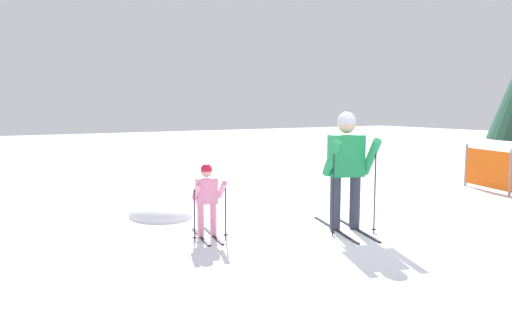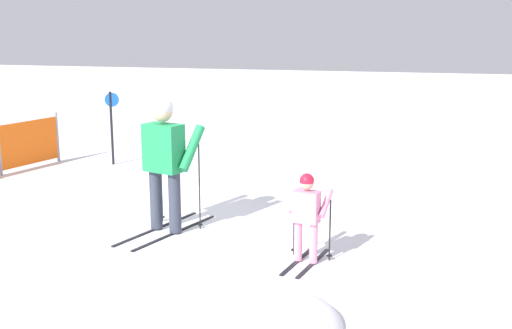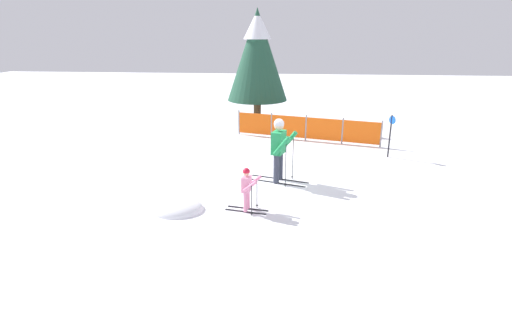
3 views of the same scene
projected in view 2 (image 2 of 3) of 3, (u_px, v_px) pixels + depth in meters
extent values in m
plane|color=white|center=(165.00, 225.00, 9.10)|extent=(60.00, 60.00, 0.00)
cube|color=black|center=(157.00, 228.00, 8.91)|extent=(1.68, 0.55, 0.02)
cube|color=black|center=(176.00, 232.00, 8.74)|extent=(1.68, 0.55, 0.02)
cylinder|color=#333847|center=(156.00, 199.00, 8.82)|extent=(0.17, 0.17, 0.83)
cylinder|color=#333847|center=(175.00, 203.00, 8.65)|extent=(0.17, 0.17, 0.83)
cube|color=#1E8C4C|center=(164.00, 148.00, 8.57)|extent=(0.43, 0.58, 0.64)
cylinder|color=#1E8C4C|center=(155.00, 143.00, 8.91)|extent=(0.52, 0.27, 0.60)
cylinder|color=#1E8C4C|center=(192.00, 148.00, 8.58)|extent=(0.52, 0.27, 0.60)
sphere|color=#D8AD8C|center=(162.00, 112.00, 8.47)|extent=(0.28, 0.28, 0.28)
sphere|color=silver|center=(162.00, 108.00, 8.46)|extent=(0.29, 0.29, 0.29)
cylinder|color=black|center=(161.00, 178.00, 9.13)|extent=(0.02, 0.02, 1.29)
cylinder|color=black|center=(163.00, 217.00, 9.26)|extent=(0.07, 0.07, 0.01)
cylinder|color=black|center=(199.00, 184.00, 8.79)|extent=(0.02, 0.02, 1.29)
cylinder|color=black|center=(200.00, 225.00, 8.92)|extent=(0.07, 0.07, 0.01)
cube|color=black|center=(298.00, 261.00, 7.71)|extent=(1.02, 0.24, 0.02)
cube|color=black|center=(313.00, 263.00, 7.62)|extent=(1.02, 0.24, 0.02)
cylinder|color=pink|center=(298.00, 241.00, 7.65)|extent=(0.10, 0.10, 0.49)
cylinder|color=pink|center=(313.00, 243.00, 7.57)|extent=(0.10, 0.10, 0.49)
cube|color=pink|center=(306.00, 207.00, 7.52)|extent=(0.23, 0.33, 0.38)
cylinder|color=pink|center=(296.00, 199.00, 7.72)|extent=(0.36, 0.14, 0.31)
cylinder|color=pink|center=(326.00, 203.00, 7.56)|extent=(0.36, 0.14, 0.31)
sphere|color=#D8AD8C|center=(307.00, 183.00, 7.45)|extent=(0.16, 0.16, 0.16)
sphere|color=red|center=(307.00, 181.00, 7.45)|extent=(0.17, 0.17, 0.17)
cylinder|color=black|center=(294.00, 225.00, 7.85)|extent=(0.02, 0.02, 0.76)
cylinder|color=black|center=(294.00, 250.00, 7.92)|extent=(0.07, 0.07, 0.01)
cylinder|color=black|center=(330.00, 230.00, 7.66)|extent=(0.02, 0.02, 0.76)
cylinder|color=black|center=(329.00, 256.00, 7.73)|extent=(0.07, 0.07, 0.01)
cylinder|color=gray|center=(57.00, 137.00, 13.17)|extent=(0.06, 0.06, 1.02)
cube|color=orange|center=(30.00, 143.00, 12.56)|extent=(1.39, 0.40, 0.85)
cylinder|color=black|center=(112.00, 128.00, 12.83)|extent=(0.05, 0.05, 1.47)
cylinder|color=blue|center=(112.00, 100.00, 12.71)|extent=(0.16, 0.25, 0.28)
ellipsoid|color=white|center=(284.00, 328.00, 6.03)|extent=(1.31, 1.11, 0.52)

